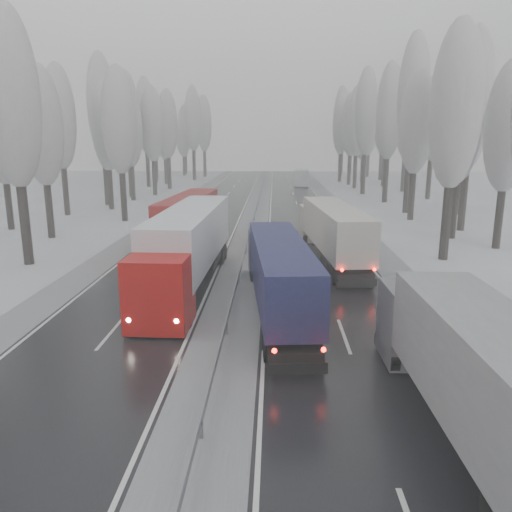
# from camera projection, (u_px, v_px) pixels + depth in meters

# --- Properties ---
(carriageway_right) EXTENTS (7.50, 200.00, 0.03)m
(carriageway_right) POSITION_uv_depth(u_px,v_px,m) (313.00, 249.00, 39.73)
(carriageway_right) COLOR black
(carriageway_right) RESTS_ON ground
(carriageway_left) EXTENTS (7.50, 200.00, 0.03)m
(carriageway_left) POSITION_uv_depth(u_px,v_px,m) (182.00, 248.00, 40.09)
(carriageway_left) COLOR black
(carriageway_left) RESTS_ON ground
(median_slush) EXTENTS (3.00, 200.00, 0.04)m
(median_slush) POSITION_uv_depth(u_px,v_px,m) (247.00, 249.00, 39.91)
(median_slush) COLOR #95989C
(median_slush) RESTS_ON ground
(shoulder_right) EXTENTS (2.40, 200.00, 0.04)m
(shoulder_right) POSITION_uv_depth(u_px,v_px,m) (376.00, 250.00, 39.56)
(shoulder_right) COLOR #95989C
(shoulder_right) RESTS_ON ground
(shoulder_left) EXTENTS (2.40, 200.00, 0.04)m
(shoulder_left) POSITION_uv_depth(u_px,v_px,m) (121.00, 248.00, 40.26)
(shoulder_left) COLOR #95989C
(shoulder_left) RESTS_ON ground
(median_guardrail) EXTENTS (0.12, 200.00, 0.76)m
(median_guardrail) POSITION_uv_depth(u_px,v_px,m) (247.00, 242.00, 39.77)
(median_guardrail) COLOR slate
(median_guardrail) RESTS_ON ground
(tree_18) EXTENTS (3.60, 3.60, 16.58)m
(tree_18) POSITION_uv_depth(u_px,v_px,m) (456.00, 107.00, 34.09)
(tree_18) COLOR black
(tree_18) RESTS_ON ground
(tree_19) EXTENTS (3.60, 3.60, 14.57)m
(tree_19) POSITION_uv_depth(u_px,v_px,m) (509.00, 128.00, 38.09)
(tree_19) COLOR black
(tree_19) RESTS_ON ground
(tree_20) EXTENTS (3.60, 3.60, 15.71)m
(tree_20) POSITION_uv_depth(u_px,v_px,m) (462.00, 120.00, 42.01)
(tree_20) COLOR black
(tree_20) RESTS_ON ground
(tree_21) EXTENTS (3.60, 3.60, 18.62)m
(tree_21) POSITION_uv_depth(u_px,v_px,m) (472.00, 101.00, 45.41)
(tree_21) COLOR black
(tree_21) RESTS_ON ground
(tree_22) EXTENTS (3.60, 3.60, 15.86)m
(tree_22) POSITION_uv_depth(u_px,v_px,m) (417.00, 123.00, 52.18)
(tree_22) COLOR black
(tree_22) RESTS_ON ground
(tree_23) EXTENTS (3.60, 3.60, 13.55)m
(tree_23) POSITION_uv_depth(u_px,v_px,m) (462.00, 137.00, 56.19)
(tree_23) COLOR black
(tree_23) RESTS_ON ground
(tree_24) EXTENTS (3.60, 3.60, 20.49)m
(tree_24) POSITION_uv_depth(u_px,v_px,m) (413.00, 98.00, 56.75)
(tree_24) COLOR black
(tree_24) RESTS_ON ground
(tree_25) EXTENTS (3.60, 3.60, 19.44)m
(tree_25) POSITION_uv_depth(u_px,v_px,m) (461.00, 106.00, 60.55)
(tree_25) COLOR black
(tree_25) RESTS_ON ground
(tree_26) EXTENTS (3.60, 3.60, 18.78)m
(tree_26) POSITION_uv_depth(u_px,v_px,m) (389.00, 112.00, 66.98)
(tree_26) COLOR black
(tree_26) RESTS_ON ground
(tree_27) EXTENTS (3.60, 3.60, 17.62)m
(tree_27) POSITION_uv_depth(u_px,v_px,m) (434.00, 119.00, 70.80)
(tree_27) COLOR black
(tree_27) RESTS_ON ground
(tree_28) EXTENTS (3.60, 3.60, 19.62)m
(tree_28) POSITION_uv_depth(u_px,v_px,m) (366.00, 112.00, 77.29)
(tree_28) COLOR black
(tree_28) RESTS_ON ground
(tree_29) EXTENTS (3.60, 3.60, 18.11)m
(tree_29) POSITION_uv_depth(u_px,v_px,m) (407.00, 120.00, 81.15)
(tree_29) COLOR black
(tree_29) RESTS_ON ground
(tree_30) EXTENTS (3.60, 3.60, 17.86)m
(tree_30) POSITION_uv_depth(u_px,v_px,m) (357.00, 122.00, 87.03)
(tree_30) COLOR black
(tree_30) RESTS_ON ground
(tree_31) EXTENTS (3.60, 3.60, 18.58)m
(tree_31) POSITION_uv_depth(u_px,v_px,m) (386.00, 120.00, 90.61)
(tree_31) COLOR black
(tree_31) RESTS_ON ground
(tree_32) EXTENTS (3.60, 3.60, 17.33)m
(tree_32) POSITION_uv_depth(u_px,v_px,m) (351.00, 125.00, 94.41)
(tree_32) COLOR black
(tree_32) RESTS_ON ground
(tree_33) EXTENTS (3.60, 3.60, 14.33)m
(tree_33) POSITION_uv_depth(u_px,v_px,m) (363.00, 136.00, 98.63)
(tree_33) COLOR black
(tree_33) RESTS_ON ground
(tree_34) EXTENTS (3.60, 3.60, 17.63)m
(tree_34) POSITION_uv_depth(u_px,v_px,m) (341.00, 125.00, 101.31)
(tree_34) COLOR black
(tree_34) RESTS_ON ground
(tree_35) EXTENTS (3.60, 3.60, 18.25)m
(tree_35) POSITION_uv_depth(u_px,v_px,m) (383.00, 124.00, 104.80)
(tree_35) COLOR black
(tree_35) RESTS_ON ground
(tree_36) EXTENTS (3.60, 3.60, 20.23)m
(tree_36) POSITION_uv_depth(u_px,v_px,m) (342.00, 119.00, 110.47)
(tree_36) COLOR black
(tree_36) RESTS_ON ground
(tree_37) EXTENTS (3.60, 3.60, 16.37)m
(tree_37) POSITION_uv_depth(u_px,v_px,m) (369.00, 130.00, 114.68)
(tree_37) COLOR black
(tree_37) RESTS_ON ground
(tree_38) EXTENTS (3.60, 3.60, 17.97)m
(tree_38) POSITION_uv_depth(u_px,v_px,m) (343.00, 127.00, 121.02)
(tree_38) COLOR black
(tree_38) RESTS_ON ground
(tree_39) EXTENTS (3.60, 3.60, 16.19)m
(tree_39) POSITION_uv_depth(u_px,v_px,m) (352.00, 132.00, 125.07)
(tree_39) COLOR black
(tree_39) RESTS_ON ground
(tree_58) EXTENTS (3.60, 3.60, 17.21)m
(tree_58) POSITION_uv_depth(u_px,v_px,m) (12.00, 99.00, 32.61)
(tree_58) COLOR black
(tree_58) RESTS_ON ground
(tree_60) EXTENTS (3.60, 3.60, 14.84)m
(tree_60) POSITION_uv_depth(u_px,v_px,m) (41.00, 127.00, 42.42)
(tree_60) COLOR black
(tree_60) RESTS_ON ground
(tree_61) EXTENTS (3.60, 3.60, 13.95)m
(tree_61) POSITION_uv_depth(u_px,v_px,m) (1.00, 134.00, 46.64)
(tree_61) COLOR black
(tree_61) RESTS_ON ground
(tree_62) EXTENTS (3.60, 3.60, 16.04)m
(tree_62) POSITION_uv_depth(u_px,v_px,m) (119.00, 121.00, 51.39)
(tree_62) COLOR black
(tree_62) RESTS_ON ground
(tree_63) EXTENTS (3.60, 3.60, 16.88)m
(tree_63) POSITION_uv_depth(u_px,v_px,m) (59.00, 118.00, 55.43)
(tree_63) COLOR black
(tree_63) RESTS_ON ground
(tree_64) EXTENTS (3.60, 3.60, 15.42)m
(tree_64) POSITION_uv_depth(u_px,v_px,m) (106.00, 127.00, 60.37)
(tree_64) COLOR black
(tree_64) RESTS_ON ground
(tree_65) EXTENTS (3.60, 3.60, 19.48)m
(tree_65) POSITION_uv_depth(u_px,v_px,m) (101.00, 107.00, 63.73)
(tree_65) COLOR black
(tree_65) RESTS_ON ground
(tree_66) EXTENTS (3.60, 3.60, 15.23)m
(tree_66) POSITION_uv_depth(u_px,v_px,m) (130.00, 130.00, 69.77)
(tree_66) COLOR black
(tree_66) RESTS_ON ground
(tree_67) EXTENTS (3.60, 3.60, 17.09)m
(tree_67) POSITION_uv_depth(u_px,v_px,m) (128.00, 122.00, 73.43)
(tree_67) COLOR black
(tree_67) RESTS_ON ground
(tree_68) EXTENTS (3.60, 3.60, 16.65)m
(tree_68) POSITION_uv_depth(u_px,v_px,m) (152.00, 125.00, 76.09)
(tree_68) COLOR black
(tree_68) RESTS_ON ground
(tree_69) EXTENTS (3.60, 3.60, 19.35)m
(tree_69) POSITION_uv_depth(u_px,v_px,m) (128.00, 114.00, 79.75)
(tree_69) COLOR black
(tree_69) RESTS_ON ground
(tree_70) EXTENTS (3.60, 3.60, 17.09)m
(tree_70) POSITION_uv_depth(u_px,v_px,m) (167.00, 125.00, 85.82)
(tree_70) COLOR black
(tree_70) RESTS_ON ground
(tree_71) EXTENTS (3.60, 3.60, 19.61)m
(tree_71) POSITION_uv_depth(u_px,v_px,m) (145.00, 116.00, 89.51)
(tree_71) COLOR black
(tree_71) RESTS_ON ground
(tree_72) EXTENTS (3.60, 3.60, 15.11)m
(tree_72) POSITION_uv_depth(u_px,v_px,m) (164.00, 133.00, 95.29)
(tree_72) COLOR black
(tree_72) RESTS_ON ground
(tree_73) EXTENTS (3.60, 3.60, 17.22)m
(tree_73) POSITION_uv_depth(u_px,v_px,m) (154.00, 126.00, 98.98)
(tree_73) COLOR black
(tree_73) RESTS_ON ground
(tree_74) EXTENTS (3.60, 3.60, 19.68)m
(tree_74) POSITION_uv_depth(u_px,v_px,m) (193.00, 119.00, 105.00)
(tree_74) COLOR black
(tree_74) RESTS_ON ground
(tree_75) EXTENTS (3.60, 3.60, 18.60)m
(tree_75) POSITION_uv_depth(u_px,v_px,m) (155.00, 123.00, 109.36)
(tree_75) COLOR black
(tree_75) RESTS_ON ground
(tree_76) EXTENTS (3.60, 3.60, 18.55)m
(tree_76) POSITION_uv_depth(u_px,v_px,m) (204.00, 124.00, 114.27)
(tree_76) COLOR black
(tree_76) RESTS_ON ground
(tree_77) EXTENTS (3.60, 3.60, 14.32)m
(tree_77) POSITION_uv_depth(u_px,v_px,m) (183.00, 136.00, 118.96)
(tree_77) COLOR black
(tree_77) RESTS_ON ground
(tree_78) EXTENTS (3.60, 3.60, 19.55)m
(tree_78) POSITION_uv_depth(u_px,v_px,m) (193.00, 122.00, 120.65)
(tree_78) COLOR black
(tree_78) RESTS_ON ground
(tree_79) EXTENTS (3.60, 3.60, 17.07)m
(tree_79) POSITION_uv_depth(u_px,v_px,m) (185.00, 129.00, 125.00)
(tree_79) COLOR black
(tree_79) RESTS_ON ground
(truck_grey_tarp) EXTENTS (2.76, 15.87, 4.06)m
(truck_grey_tarp) POSITION_uv_depth(u_px,v_px,m) (496.00, 391.00, 12.58)
(truck_grey_tarp) COLOR #58575D
(truck_grey_tarp) RESTS_ON ground
(truck_blue_box) EXTENTS (3.66, 14.96, 3.81)m
(truck_blue_box) POSITION_uv_depth(u_px,v_px,m) (278.00, 269.00, 25.00)
(truck_blue_box) COLOR #1A1C41
(truck_blue_box) RESTS_ON ground
(truck_cream_box) EXTENTS (3.86, 15.89, 4.04)m
(truck_cream_box) POSITION_uv_depth(u_px,v_px,m) (332.00, 228.00, 35.59)
(truck_cream_box) COLOR #A59F92
(truck_cream_box) RESTS_ON ground
(box_truck_distant) EXTENTS (3.07, 8.48, 3.11)m
(box_truck_distant) POSITION_uv_depth(u_px,v_px,m) (301.00, 177.00, 93.70)
(box_truck_distant) COLOR #B2B5B9
(box_truck_distant) RESTS_ON ground
(truck_red_white) EXTENTS (3.26, 17.74, 4.53)m
(truck_red_white) POSITION_uv_depth(u_px,v_px,m) (188.00, 244.00, 29.00)
(truck_red_white) COLOR #B30C09
(truck_red_white) RESTS_ON ground
(truck_red_red) EXTENTS (3.53, 16.02, 4.08)m
(truck_red_red) POSITION_uv_depth(u_px,v_px,m) (185.00, 219.00, 39.77)
(truck_red_red) COLOR red
(truck_red_red) RESTS_ON ground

